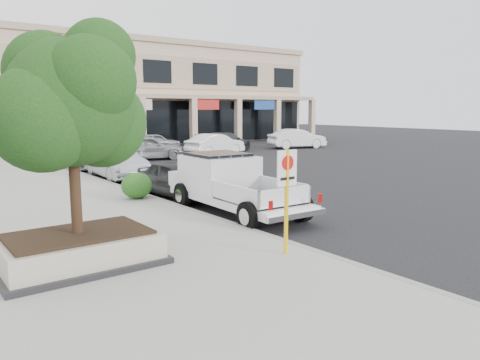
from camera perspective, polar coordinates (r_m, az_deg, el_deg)
name	(u,v)px	position (r m, az deg, el deg)	size (l,w,h in m)	color
ground	(301,228)	(13.27, 7.46, -5.82)	(120.00, 120.00, 0.00)	black
sidewalk	(38,213)	(15.88, -23.38, -3.77)	(8.00, 52.00, 0.15)	gray
curb	(153,199)	(17.20, -10.51, -2.26)	(0.20, 52.00, 0.15)	gray
strip_mall	(109,92)	(46.33, -15.66, 10.24)	(40.55, 12.43, 9.50)	tan
planter	(79,249)	(10.20, -19.08, -7.97)	(3.20, 2.20, 0.68)	black
planter_tree	(75,104)	(9.98, -19.47, 8.77)	(2.90, 2.55, 4.00)	black
no_parking_sign	(287,187)	(10.14, 5.71, -0.90)	(0.55, 0.09, 2.30)	yellow
hedge	(137,185)	(16.90, -12.47, -0.65)	(1.10, 0.99, 0.94)	#134313
pickup_truck	(237,185)	(14.75, -0.37, -0.57)	(2.19, 5.91, 1.86)	white
curb_car_a	(178,179)	(17.73, -7.54, 0.14)	(1.62, 4.02, 1.37)	#292B2E
curb_car_b	(116,162)	(22.99, -14.93, 2.13)	(1.65, 4.72, 1.56)	#9B9EA2
curb_car_c	(77,155)	(27.79, -19.30, 2.89)	(1.97, 4.85, 1.41)	silver
curb_car_d	(53,147)	(34.56, -21.79, 3.78)	(2.24, 4.87, 1.35)	black
lot_car_a	(146,147)	(30.70, -11.34, 3.91)	(1.90, 4.71, 1.61)	gray
lot_car_b	(215,144)	(33.36, -3.03, 4.37)	(1.60, 4.57, 1.51)	white
lot_car_c	(225,142)	(35.45, -1.88, 4.64)	(2.12, 5.21, 1.51)	#2E3033
lot_car_d	(98,139)	(39.42, -16.88, 4.80)	(2.75, 5.97, 1.66)	black
lot_car_e	(154,142)	(36.89, -10.39, 4.59)	(1.67, 4.14, 1.41)	#94959B
lot_car_f	(297,139)	(39.28, 6.97, 5.04)	(1.68, 4.81, 1.58)	white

